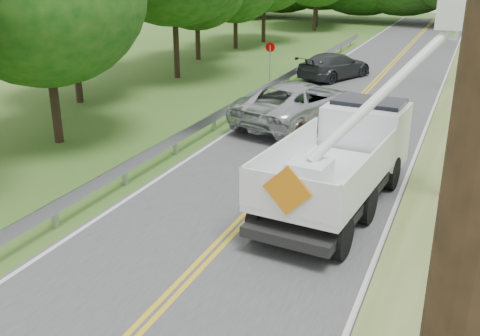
% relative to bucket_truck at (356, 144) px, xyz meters
% --- Properties ---
extents(road, '(7.20, 96.00, 0.03)m').
position_rel_bucket_truck_xyz_m(road, '(-2.21, 5.11, -1.52)').
color(road, '#444446').
rests_on(road, ground).
extents(guardrail, '(0.18, 48.00, 0.77)m').
position_rel_bucket_truck_xyz_m(guardrail, '(-6.23, 6.02, -0.98)').
color(guardrail, '#9EA2A6').
rests_on(guardrail, ground).
extents(bucket_truck, '(4.22, 7.00, 6.69)m').
position_rel_bucket_truck_xyz_m(bucket_truck, '(0.00, 0.00, 0.00)').
color(bucket_truck, black).
rests_on(bucket_truck, road).
extents(suv_silver, '(4.41, 6.82, 1.75)m').
position_rel_bucket_truck_xyz_m(suv_silver, '(-3.54, 6.21, -0.64)').
color(suv_silver, '#BBBEC2').
rests_on(suv_silver, road).
extents(suv_darkgrey, '(3.74, 5.30, 1.42)m').
position_rel_bucket_truck_xyz_m(suv_darkgrey, '(-4.48, 15.74, -0.80)').
color(suv_darkgrey, '#323539').
rests_on(suv_darkgrey, road).
extents(stop_sign_permanent, '(0.51, 0.06, 2.41)m').
position_rel_bucket_truck_xyz_m(stop_sign_permanent, '(-6.84, 11.76, 0.05)').
color(stop_sign_permanent, '#9EA2A6').
rests_on(stop_sign_permanent, ground).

